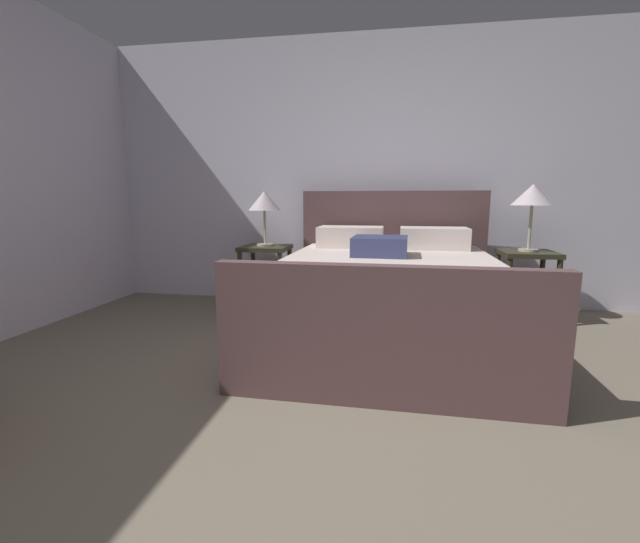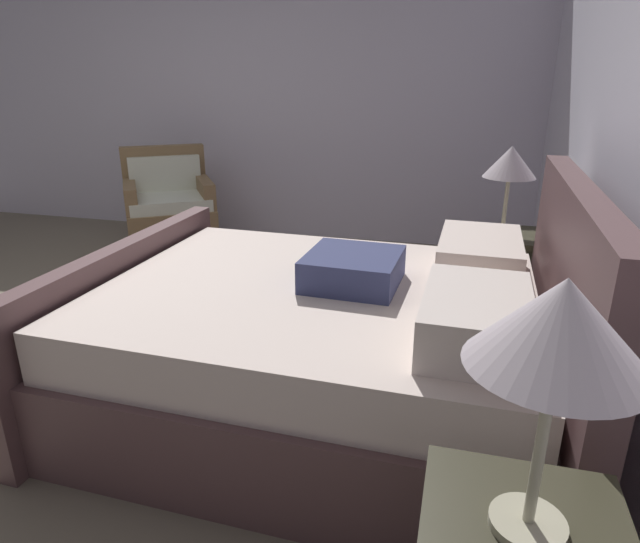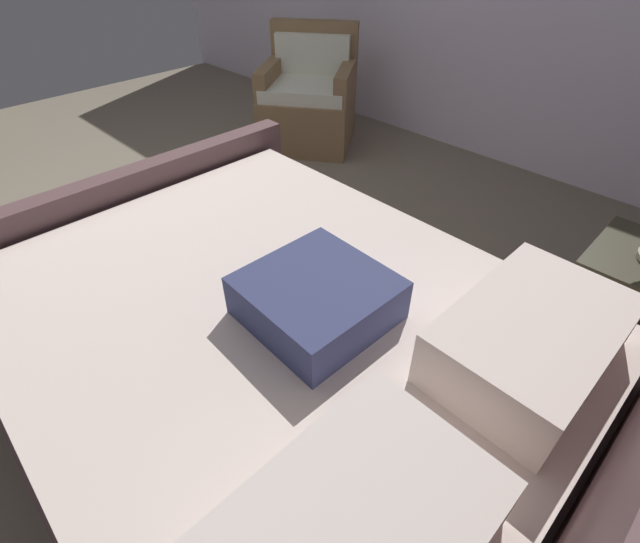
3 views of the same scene
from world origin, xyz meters
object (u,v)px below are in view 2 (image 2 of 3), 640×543
object	(u,v)px
table_lamp_right	(560,330)
table_lamp_left	(510,164)
nightstand_left	(498,264)
armchair	(170,213)
bed	(329,343)

from	to	relation	value
table_lamp_right	table_lamp_left	world-z (taller)	table_lamp_right
nightstand_left	armchair	size ratio (longest dim) A/B	0.59
table_lamp_right	armchair	world-z (taller)	table_lamp_right
bed	armchair	xyz separation A→B (m)	(-2.02, -1.95, 0.00)
table_lamp_left	armchair	size ratio (longest dim) A/B	0.51
table_lamp_right	table_lamp_left	size ratio (longest dim) A/B	1.09
table_lamp_right	bed	bearing A→B (deg)	-148.23
table_lamp_left	table_lamp_right	bearing A→B (deg)	-1.32
bed	nightstand_left	xyz separation A→B (m)	(-1.17, 0.78, 0.06)
nightstand_left	bed	bearing A→B (deg)	-33.62
nightstand_left	table_lamp_left	bearing A→B (deg)	104.04
nightstand_left	table_lamp_right	bearing A→B (deg)	-1.32
bed	table_lamp_left	xyz separation A→B (m)	(-1.17, 0.78, 0.66)
table_lamp_right	table_lamp_left	xyz separation A→B (m)	(-2.34, 0.05, -0.05)
table_lamp_left	nightstand_left	bearing A→B (deg)	-75.96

